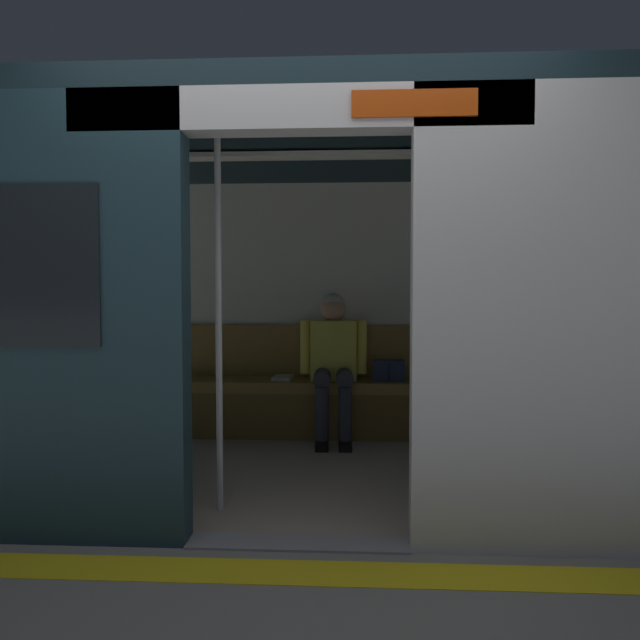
{
  "coord_description": "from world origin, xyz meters",
  "views": [
    {
      "loc": [
        -0.27,
        2.88,
        1.22
      ],
      "look_at": [
        -0.04,
        -1.23,
        1.02
      ],
      "focal_mm": 34.42,
      "sensor_mm": 36.0,
      "label": 1
    }
  ],
  "objects_px": {
    "train_car": "(302,247)",
    "bench_seat": "(322,394)",
    "handbag": "(389,370)",
    "book": "(283,378)",
    "person_seated": "(333,355)",
    "grab_pole_door": "(219,318)"
  },
  "relations": [
    {
      "from": "train_car",
      "to": "bench_seat",
      "type": "xyz_separation_m",
      "value": [
        -0.08,
        -0.99,
        -1.15
      ]
    },
    {
      "from": "train_car",
      "to": "handbag",
      "type": "bearing_deg",
      "value": -121.95
    },
    {
      "from": "bench_seat",
      "to": "book",
      "type": "distance_m",
      "value": 0.36
    },
    {
      "from": "person_seated",
      "to": "grab_pole_door",
      "type": "bearing_deg",
      "value": 71.47
    },
    {
      "from": "train_car",
      "to": "book",
      "type": "distance_m",
      "value": 1.48
    },
    {
      "from": "grab_pole_door",
      "to": "train_car",
      "type": "bearing_deg",
      "value": -117.26
    },
    {
      "from": "train_car",
      "to": "grab_pole_door",
      "type": "xyz_separation_m",
      "value": [
        0.39,
        0.77,
        -0.44
      ]
    },
    {
      "from": "bench_seat",
      "to": "grab_pole_door",
      "type": "xyz_separation_m",
      "value": [
        0.47,
        1.76,
        0.71
      ]
    },
    {
      "from": "bench_seat",
      "to": "person_seated",
      "type": "distance_m",
      "value": 0.35
    },
    {
      "from": "train_car",
      "to": "book",
      "type": "height_order",
      "value": "train_car"
    },
    {
      "from": "handbag",
      "to": "person_seated",
      "type": "bearing_deg",
      "value": 9.58
    },
    {
      "from": "person_seated",
      "to": "train_car",
      "type": "bearing_deg",
      "value": 79.32
    },
    {
      "from": "person_seated",
      "to": "book",
      "type": "relative_size",
      "value": 5.46
    },
    {
      "from": "handbag",
      "to": "book",
      "type": "distance_m",
      "value": 0.89
    },
    {
      "from": "grab_pole_door",
      "to": "book",
      "type": "bearing_deg",
      "value": -94.4
    },
    {
      "from": "train_car",
      "to": "person_seated",
      "type": "relative_size",
      "value": 5.33
    },
    {
      "from": "person_seated",
      "to": "handbag",
      "type": "relative_size",
      "value": 4.62
    },
    {
      "from": "train_car",
      "to": "person_seated",
      "type": "distance_m",
      "value": 1.26
    },
    {
      "from": "train_car",
      "to": "person_seated",
      "type": "height_order",
      "value": "train_car"
    },
    {
      "from": "train_car",
      "to": "bench_seat",
      "type": "bearing_deg",
      "value": -94.52
    },
    {
      "from": "person_seated",
      "to": "handbag",
      "type": "height_order",
      "value": "person_seated"
    },
    {
      "from": "person_seated",
      "to": "book",
      "type": "distance_m",
      "value": 0.49
    }
  ]
}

